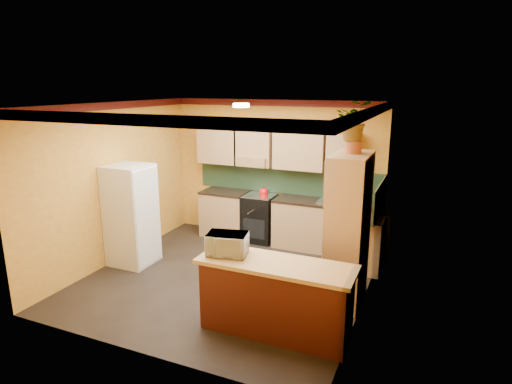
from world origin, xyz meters
TOP-DOWN VIEW (x-y plane):
  - room_shell at (0.02, 0.28)m, footprint 4.24×4.24m
  - base_cabinets_back at (0.44, 1.80)m, footprint 3.65×0.60m
  - countertop_back at (0.44, 1.80)m, footprint 3.65×0.62m
  - stove at (-0.18, 1.80)m, footprint 0.58×0.58m
  - kettle at (-0.08, 1.75)m, footprint 0.22×0.22m
  - sink at (1.22, 1.80)m, footprint 0.48×0.40m
  - base_cabinets_right at (1.80, 1.21)m, footprint 0.60×0.80m
  - countertop_right at (1.80, 1.21)m, footprint 0.62×0.80m
  - fridge at (-1.75, -0.05)m, footprint 0.68×0.66m
  - pantry at (1.85, 0.05)m, footprint 0.48×0.90m
  - fern_pot at (1.85, 0.10)m, footprint 0.22×0.22m
  - fern at (1.85, 0.10)m, footprint 0.53×0.48m
  - breakfast_bar at (1.23, -1.10)m, footprint 1.80×0.55m
  - bar_top at (1.23, -1.10)m, footprint 1.90×0.65m
  - microwave at (0.59, -1.10)m, footprint 0.55×0.43m

SIDE VIEW (x-z plane):
  - base_cabinets_back at x=0.44m, z-range 0.00..0.88m
  - base_cabinets_right at x=1.80m, z-range 0.00..0.88m
  - breakfast_bar at x=1.23m, z-range 0.00..0.88m
  - stove at x=-0.18m, z-range 0.00..0.91m
  - fridge at x=-1.75m, z-range 0.00..1.70m
  - countertop_back at x=0.44m, z-range 0.88..0.92m
  - countertop_right at x=1.80m, z-range 0.88..0.92m
  - bar_top at x=1.23m, z-range 0.88..0.93m
  - sink at x=1.22m, z-range 0.92..0.95m
  - kettle at x=-0.08m, z-range 0.91..1.09m
  - pantry at x=1.85m, z-range 0.00..2.10m
  - microwave at x=0.59m, z-range 0.93..1.20m
  - room_shell at x=0.02m, z-range 0.73..3.45m
  - fern_pot at x=1.85m, z-range 2.10..2.26m
  - fern at x=1.85m, z-range 2.26..2.79m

